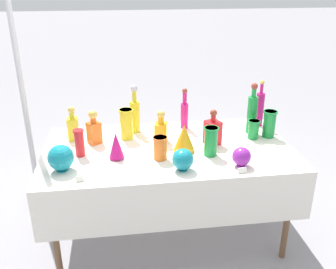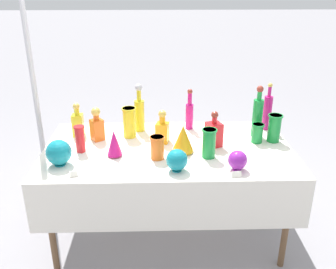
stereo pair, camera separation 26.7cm
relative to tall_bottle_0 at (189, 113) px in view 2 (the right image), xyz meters
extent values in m
plane|color=gray|center=(-0.18, -0.35, -0.90)|extent=(40.00, 40.00, 0.00)
cube|color=white|center=(-0.18, -0.35, -0.15)|extent=(1.79, 0.98, 0.03)
cube|color=white|center=(-0.18, -0.85, -0.31)|extent=(1.79, 0.01, 0.36)
cylinder|color=brown|center=(-0.98, -0.74, -0.53)|extent=(0.04, 0.04, 0.73)
cylinder|color=brown|center=(0.61, -0.74, -0.53)|extent=(0.04, 0.04, 0.73)
cylinder|color=brown|center=(-0.98, 0.04, -0.53)|extent=(0.04, 0.04, 0.73)
cylinder|color=brown|center=(0.61, 0.04, -0.53)|extent=(0.04, 0.04, 0.73)
cylinder|color=#C61972|center=(0.00, 0.00, -0.03)|extent=(0.06, 0.06, 0.21)
cylinder|color=#C61972|center=(0.00, 0.00, 0.12)|extent=(0.03, 0.03, 0.09)
sphere|color=maroon|center=(0.00, 0.00, 0.18)|extent=(0.04, 0.04, 0.04)
cylinder|color=yellow|center=(-0.40, -0.03, -0.01)|extent=(0.08, 0.08, 0.25)
cylinder|color=yellow|center=(-0.40, -0.03, 0.16)|extent=(0.03, 0.03, 0.09)
sphere|color=#B2B2B7|center=(-0.40, -0.03, 0.22)|extent=(0.05, 0.05, 0.05)
cylinder|color=#C61972|center=(0.62, -0.02, 0.00)|extent=(0.07, 0.07, 0.27)
cylinder|color=#C61972|center=(0.62, -0.02, 0.18)|extent=(0.03, 0.03, 0.08)
sphere|color=gold|center=(0.62, -0.02, 0.23)|extent=(0.04, 0.04, 0.04)
cylinder|color=#198C38|center=(0.50, -0.17, 0.01)|extent=(0.08, 0.08, 0.29)
cylinder|color=#198C38|center=(0.50, -0.17, 0.19)|extent=(0.03, 0.03, 0.07)
sphere|color=maroon|center=(0.50, -0.17, 0.24)|extent=(0.05, 0.05, 0.05)
cube|color=orange|center=(-0.71, -0.20, -0.05)|extent=(0.12, 0.12, 0.16)
cylinder|color=orange|center=(-0.71, -0.20, 0.05)|extent=(0.04, 0.04, 0.04)
sphere|color=gold|center=(-0.71, -0.20, 0.09)|extent=(0.07, 0.07, 0.07)
cube|color=orange|center=(-0.22, -0.26, -0.06)|extent=(0.11, 0.11, 0.15)
cylinder|color=orange|center=(-0.22, -0.26, 0.04)|extent=(0.04, 0.04, 0.06)
sphere|color=gold|center=(-0.22, -0.26, 0.09)|extent=(0.06, 0.06, 0.06)
cube|color=yellow|center=(-0.87, -0.12, -0.05)|extent=(0.08, 0.08, 0.17)
cylinder|color=yellow|center=(-0.87, -0.12, 0.06)|extent=(0.04, 0.04, 0.05)
sphere|color=gold|center=(-0.87, -0.12, 0.10)|extent=(0.05, 0.05, 0.05)
cube|color=red|center=(0.15, -0.34, -0.05)|extent=(0.13, 0.13, 0.18)
cylinder|color=red|center=(0.15, -0.34, 0.07)|extent=(0.04, 0.04, 0.05)
sphere|color=maroon|center=(0.15, -0.34, 0.11)|extent=(0.05, 0.05, 0.05)
cylinder|color=#198C38|center=(0.48, -0.28, -0.06)|extent=(0.08, 0.08, 0.15)
cylinder|color=#198C38|center=(0.48, -0.28, 0.00)|extent=(0.09, 0.09, 0.01)
cylinder|color=yellow|center=(-0.47, -0.15, -0.02)|extent=(0.10, 0.10, 0.23)
cylinder|color=yellow|center=(-0.47, -0.15, 0.09)|extent=(0.11, 0.11, 0.01)
cylinder|color=#198C38|center=(0.09, -0.52, -0.03)|extent=(0.09, 0.09, 0.21)
cylinder|color=#198C38|center=(0.09, -0.52, 0.06)|extent=(0.10, 0.10, 0.01)
cylinder|color=#198C38|center=(0.61, -0.27, -0.03)|extent=(0.09, 0.09, 0.21)
cylinder|color=#198C38|center=(0.61, -0.27, 0.07)|extent=(0.11, 0.11, 0.01)
cylinder|color=orange|center=(-0.26, -0.53, -0.05)|extent=(0.09, 0.09, 0.16)
cylinder|color=orange|center=(-0.26, -0.53, 0.02)|extent=(0.10, 0.10, 0.01)
cylinder|color=red|center=(-0.80, -0.40, -0.04)|extent=(0.06, 0.06, 0.19)
cylinder|color=red|center=(-0.80, -0.40, 0.05)|extent=(0.07, 0.07, 0.01)
cylinder|color=orange|center=(-0.08, -0.44, -0.13)|extent=(0.08, 0.08, 0.01)
cone|color=orange|center=(-0.08, -0.44, -0.03)|extent=(0.15, 0.15, 0.19)
cylinder|color=#C61972|center=(-0.55, -0.48, -0.13)|extent=(0.06, 0.06, 0.01)
cone|color=#C61972|center=(-0.55, -0.48, -0.03)|extent=(0.10, 0.10, 0.18)
cylinder|color=purple|center=(0.25, -0.70, -0.13)|extent=(0.06, 0.06, 0.01)
sphere|color=purple|center=(0.25, -0.70, -0.07)|extent=(0.12, 0.12, 0.12)
cylinder|color=teal|center=(-0.14, -0.70, -0.13)|extent=(0.06, 0.06, 0.01)
sphere|color=teal|center=(-0.14, -0.70, -0.06)|extent=(0.14, 0.14, 0.14)
cylinder|color=teal|center=(-0.90, -0.60, -0.13)|extent=(0.07, 0.07, 0.01)
sphere|color=teal|center=(-0.90, -0.60, -0.04)|extent=(0.17, 0.17, 0.17)
cube|color=white|center=(0.23, -0.80, -0.12)|extent=(0.06, 0.02, 0.04)
cube|color=white|center=(-0.78, -0.76, -0.12)|extent=(0.05, 0.02, 0.04)
cube|color=tan|center=(-0.35, 0.54, -0.72)|extent=(0.51, 0.46, 0.35)
cube|color=tan|center=(-0.35, 0.63, -0.50)|extent=(0.38, 0.20, 0.09)
cylinder|color=silver|center=(-1.28, 0.24, 0.35)|extent=(0.04, 0.04, 2.49)
cylinder|color=#333338|center=(-1.28, 0.24, -0.88)|extent=(0.18, 0.18, 0.04)
camera|label=1|loc=(-0.52, -2.78, 1.03)|focal=40.00mm
camera|label=2|loc=(-0.25, -2.81, 1.03)|focal=40.00mm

